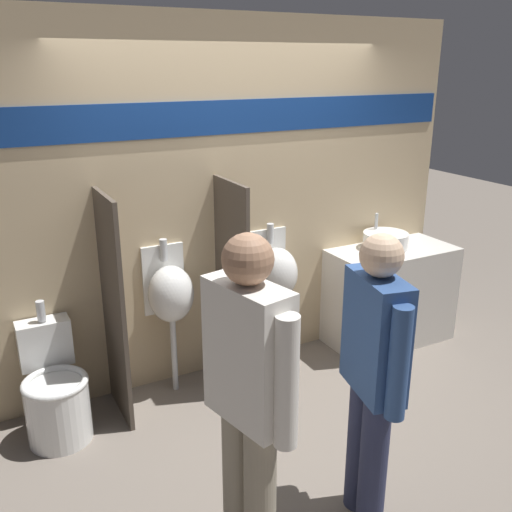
# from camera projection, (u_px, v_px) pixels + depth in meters

# --- Properties ---
(ground_plane) EXTENTS (16.00, 16.00, 0.00)m
(ground_plane) POSITION_uv_depth(u_px,v_px,m) (267.00, 395.00, 4.27)
(ground_plane) COLOR #70665B
(display_wall) EXTENTS (3.98, 0.07, 2.70)m
(display_wall) POSITION_uv_depth(u_px,v_px,m) (230.00, 201.00, 4.33)
(display_wall) COLOR tan
(display_wall) RESTS_ON ground_plane
(sink_counter) EXTENTS (1.09, 0.55, 0.85)m
(sink_counter) POSITION_uv_depth(u_px,v_px,m) (390.00, 295.00, 5.00)
(sink_counter) COLOR silver
(sink_counter) RESTS_ON ground_plane
(sink_basin) EXTENTS (0.38, 0.38, 0.28)m
(sink_basin) POSITION_uv_depth(u_px,v_px,m) (385.00, 240.00, 4.86)
(sink_basin) COLOR white
(sink_basin) RESTS_ON sink_counter
(cell_phone) EXTENTS (0.07, 0.14, 0.01)m
(cell_phone) POSITION_uv_depth(u_px,v_px,m) (372.00, 258.00, 4.62)
(cell_phone) COLOR #232328
(cell_phone) RESTS_ON sink_counter
(divider_near_counter) EXTENTS (0.03, 0.53, 1.58)m
(divider_near_counter) POSITION_uv_depth(u_px,v_px,m) (114.00, 310.00, 3.82)
(divider_near_counter) COLOR #4C4238
(divider_near_counter) RESTS_ON ground_plane
(divider_mid) EXTENTS (0.03, 0.53, 1.58)m
(divider_mid) POSITION_uv_depth(u_px,v_px,m) (232.00, 287.00, 4.21)
(divider_mid) COLOR #4C4238
(divider_mid) RESTS_ON ground_plane
(urinal_near_counter) EXTENTS (0.33, 0.32, 1.16)m
(urinal_near_counter) POSITION_uv_depth(u_px,v_px,m) (170.00, 294.00, 4.11)
(urinal_near_counter) COLOR silver
(urinal_near_counter) RESTS_ON ground_plane
(urinal_far) EXTENTS (0.33, 0.32, 1.16)m
(urinal_far) POSITION_uv_depth(u_px,v_px,m) (276.00, 274.00, 4.50)
(urinal_far) COLOR silver
(urinal_far) RESTS_ON ground_plane
(toilet) EXTENTS (0.42, 0.58, 0.88)m
(toilet) POSITION_uv_depth(u_px,v_px,m) (56.00, 395.00, 3.73)
(toilet) COLOR white
(toilet) RESTS_ON ground_plane
(person_in_vest) EXTENTS (0.28, 0.58, 1.70)m
(person_in_vest) POSITION_uv_depth(u_px,v_px,m) (248.00, 395.00, 2.57)
(person_in_vest) COLOR gray
(person_in_vest) RESTS_ON ground_plane
(person_with_lanyard) EXTENTS (0.26, 0.55, 1.61)m
(person_with_lanyard) POSITION_uv_depth(u_px,v_px,m) (373.00, 371.00, 2.87)
(person_with_lanyard) COLOR #282D4C
(person_with_lanyard) RESTS_ON ground_plane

